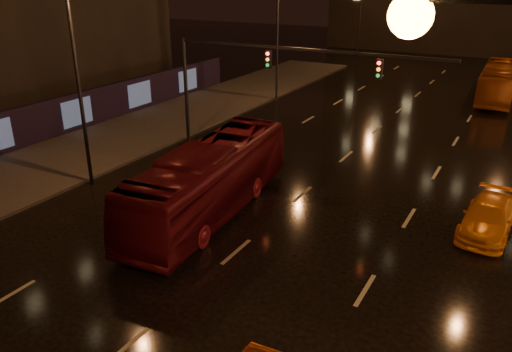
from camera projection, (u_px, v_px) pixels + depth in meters
The scene contains 6 objects.
ground at pixel (333, 168), 26.81m from camera, with size 140.00×140.00×0.00m, color black.
sidewalk_left at pixel (82, 152), 28.87m from camera, with size 7.00×70.00×0.15m, color #38332D.
traffic_signal at pixel (251, 71), 27.31m from camera, with size 15.31×0.32×6.20m.
bus_red at pixel (211, 179), 21.34m from camera, with size 2.58×11.03×3.07m, color #580C14.
bus_curb at pixel (498, 82), 40.62m from camera, with size 2.45×10.47×2.92m, color #9F450F.
taxi_far at pixel (488, 218), 19.94m from camera, with size 1.80×4.43×1.29m, color orange.
Camera 1 is at (8.62, -3.82, 9.74)m, focal length 35.00 mm.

